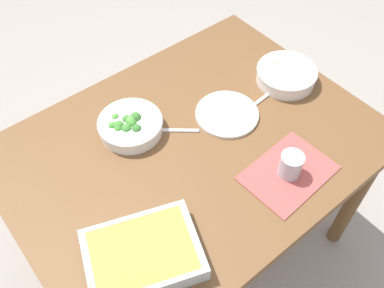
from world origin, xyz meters
The scene contains 11 objects.
ground_plane centered at (0.00, 0.00, 0.00)m, with size 6.00×6.00×0.00m, color #9E9389.
dining_table centered at (0.00, 0.00, 0.65)m, with size 1.20×0.90×0.74m.
placemat centered at (0.16, -0.28, 0.74)m, with size 0.28×0.20×0.00m, color #B24C47.
stew_bowl centered at (0.46, 0.02, 0.77)m, with size 0.22×0.22×0.06m.
broccoli_bowl centered at (-0.12, 0.17, 0.77)m, with size 0.22×0.22×0.07m.
baking_dish centered at (-0.35, -0.23, 0.77)m, with size 0.36×0.31×0.06m.
drink_cup centered at (0.16, -0.28, 0.78)m, with size 0.07×0.07×0.08m.
side_plate centered at (0.18, 0.02, 0.75)m, with size 0.22×0.22×0.01m, color white.
spoon_by_stew centered at (0.43, -0.01, 0.74)m, with size 0.13×0.14×0.01m.
spoon_by_broccoli centered at (-0.04, 0.10, 0.74)m, with size 0.15×0.13×0.01m.
fork_on_table centered at (0.28, 0.00, 0.74)m, with size 0.18×0.03×0.01m.
Camera 1 is at (-0.55, -0.68, 1.83)m, focal length 39.59 mm.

